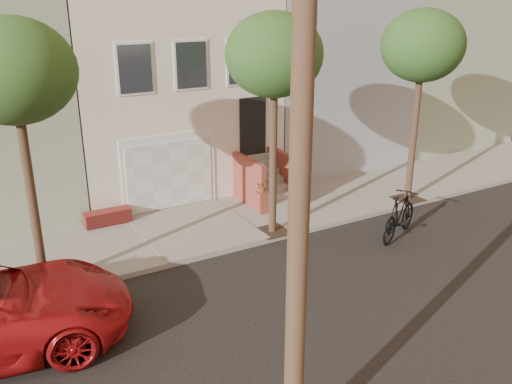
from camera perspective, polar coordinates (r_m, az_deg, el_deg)
ground at (r=13.12m, az=7.03°, el=-11.61°), size 90.00×90.00×0.00m
sidewalk at (r=17.14m, az=-3.69°, el=-3.29°), size 40.00×3.70×0.15m
house_row at (r=21.40m, az=-11.04°, el=11.05°), size 33.10×11.70×7.00m
tree_left at (r=12.88m, az=-24.00°, el=11.25°), size 2.70×2.57×6.30m
tree_mid at (r=15.05m, az=1.92°, el=13.94°), size 2.70×2.57×6.30m
tree_right at (r=18.54m, az=16.99°, el=14.27°), size 2.70×2.57×6.30m
motorcycle at (r=16.64m, az=14.72°, el=-2.38°), size 2.36×1.55×1.38m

